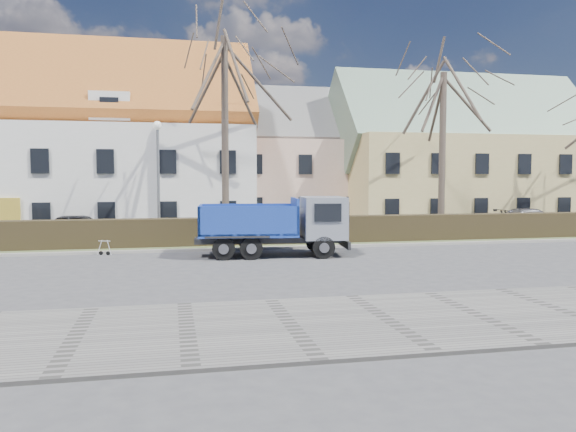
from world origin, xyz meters
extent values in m
plane|color=#404042|center=(0.00, 0.00, 0.00)|extent=(120.00, 120.00, 0.00)
cube|color=slate|center=(0.00, -8.50, 0.04)|extent=(80.00, 5.00, 0.08)
cube|color=gray|center=(0.00, 4.60, 0.06)|extent=(80.00, 0.30, 0.12)
cube|color=#485630|center=(0.00, 6.20, 0.05)|extent=(80.00, 3.00, 0.10)
cube|color=black|center=(0.00, 6.00, 0.65)|extent=(60.00, 0.90, 1.30)
imported|color=black|center=(-9.32, 10.07, 0.70)|extent=(4.26, 2.14, 1.39)
imported|color=#39383E|center=(17.46, 11.00, 0.66)|extent=(4.61, 2.06, 1.31)
camera|label=1|loc=(-4.73, -20.27, 3.28)|focal=35.00mm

